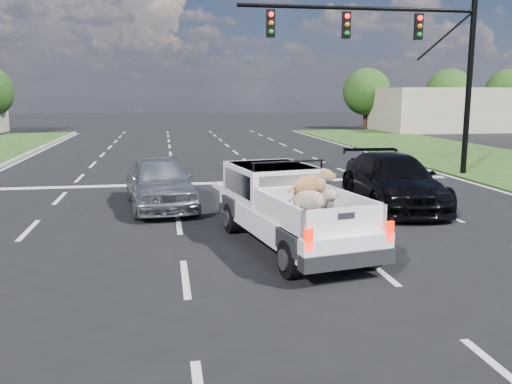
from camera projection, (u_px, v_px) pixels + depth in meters
ground at (284, 273)px, 9.69m from camera, size 160.00×160.00×0.00m
road_markings at (236, 202)px, 16.06m from camera, size 17.75×60.00×0.01m
traffic_signal at (412, 51)px, 20.20m from camera, size 9.11×0.31×7.00m
building_right at (450, 109)px, 45.95m from camera, size 12.00×7.00×3.60m
tree_far_d at (366, 92)px, 48.58m from camera, size 4.20×4.20×5.40m
tree_far_e at (449, 92)px, 49.89m from camera, size 4.20×4.20×5.40m
tree_far_f at (508, 92)px, 50.88m from camera, size 4.20×4.20×5.40m
pickup_truck at (288, 206)px, 11.32m from camera, size 2.57×5.05×1.80m
silver_sedan at (160, 181)px, 15.18m from camera, size 2.24×4.51×1.48m
black_coupe at (393, 180)px, 15.35m from camera, size 2.52×5.22×1.47m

